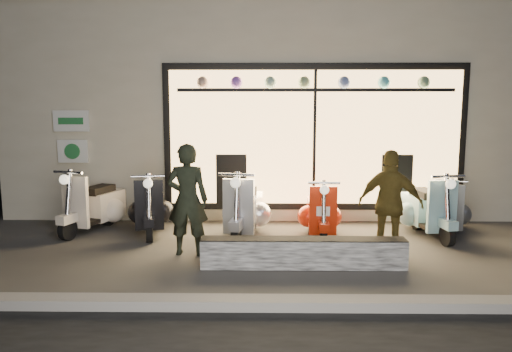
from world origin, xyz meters
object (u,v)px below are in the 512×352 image
(woman, at_px, (390,204))
(scooter_silver, at_px, (245,209))
(graffiti_barrier, at_px, (303,253))
(scooter_red, at_px, (320,212))
(man, at_px, (187,200))

(woman, bearing_deg, scooter_silver, -8.54)
(graffiti_barrier, distance_m, scooter_silver, 1.89)
(scooter_red, bearing_deg, woman, -51.06)
(scooter_red, distance_m, man, 2.34)
(woman, bearing_deg, graffiti_barrier, 42.63)
(graffiti_barrier, bearing_deg, woman, 22.38)
(graffiti_barrier, height_order, scooter_red, scooter_red)
(graffiti_barrier, height_order, man, man)
(graffiti_barrier, relative_size, man, 1.68)
(scooter_red, relative_size, man, 0.83)
(scooter_silver, xyz_separation_m, woman, (2.10, -1.16, 0.33))
(graffiti_barrier, bearing_deg, scooter_red, 76.07)
(woman, bearing_deg, scooter_red, -32.93)
(graffiti_barrier, bearing_deg, man, 160.74)
(graffiti_barrier, relative_size, woman, 1.77)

